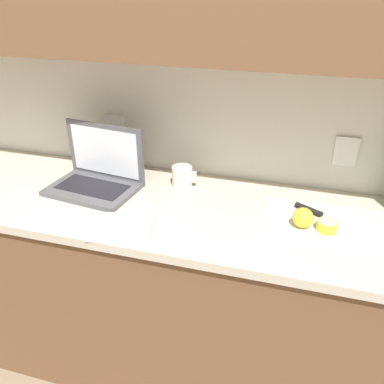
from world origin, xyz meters
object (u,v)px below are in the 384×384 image
at_px(lemon_half_cut, 327,226).
at_px(lemon_whole_beside, 303,218).
at_px(measuring_cup, 182,176).
at_px(cutting_board, 321,224).
at_px(knife, 319,214).
at_px(laptop, 98,174).

distance_m(lemon_half_cut, lemon_whole_beside, 0.09).
xyz_separation_m(lemon_half_cut, measuring_cup, (-0.59, 0.20, 0.02)).
xyz_separation_m(cutting_board, knife, (-0.01, 0.05, 0.01)).
bearing_deg(lemon_half_cut, knife, 107.16).
bearing_deg(cutting_board, lemon_whole_beside, -147.31).
relative_size(cutting_board, lemon_whole_beside, 5.79).
relative_size(lemon_whole_beside, measuring_cup, 0.69).
bearing_deg(cutting_board, knife, 102.15).
height_order(laptop, cutting_board, laptop).
relative_size(cutting_board, measuring_cup, 3.97).
xyz_separation_m(cutting_board, lemon_half_cut, (0.02, -0.04, 0.02)).
bearing_deg(measuring_cup, knife, -11.02).
relative_size(knife, lemon_half_cut, 3.94).
bearing_deg(lemon_half_cut, laptop, 174.43).
bearing_deg(lemon_whole_beside, lemon_half_cut, -0.73).
xyz_separation_m(laptop, measuring_cup, (0.34, 0.11, -0.02)).
xyz_separation_m(cutting_board, lemon_whole_beside, (-0.07, -0.04, 0.04)).
height_order(knife, lemon_whole_beside, lemon_whole_beside).
bearing_deg(cutting_board, laptop, 177.05).
bearing_deg(lemon_half_cut, cutting_board, 112.06).
relative_size(laptop, lemon_half_cut, 5.48).
relative_size(cutting_board, lemon_half_cut, 5.97).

